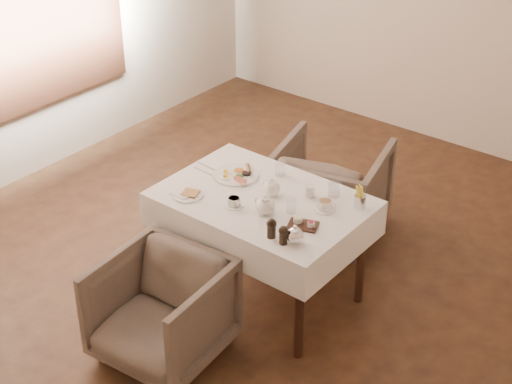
{
  "coord_description": "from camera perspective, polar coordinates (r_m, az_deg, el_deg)",
  "views": [
    {
      "loc": [
        2.87,
        -3.64,
        3.27
      ],
      "look_at": [
        0.31,
        -0.4,
        0.82
      ],
      "focal_mm": 55.0,
      "sensor_mm": 36.0,
      "label": 1
    }
  ],
  "objects": [
    {
      "name": "breakfast_plate",
      "position": [
        5.11,
        -1.43,
        1.31
      ],
      "size": [
        0.3,
        0.3,
        0.04
      ],
      "rotation": [
        0.0,
        0.0,
        0.36
      ],
      "color": "white",
      "rests_on": "table"
    },
    {
      "name": "teacup_far",
      "position": [
        4.75,
        5.03,
        -1.0
      ],
      "size": [
        0.13,
        0.13,
        0.06
      ],
      "rotation": [
        0.0,
        0.0,
        0.39
      ],
      "color": "white",
      "rests_on": "table"
    },
    {
      "name": "side_plate",
      "position": [
        4.91,
        -5.06,
        -0.17
      ],
      "size": [
        0.19,
        0.19,
        0.02
      ],
      "rotation": [
        0.0,
        0.0,
        0.12
      ],
      "color": "white",
      "rests_on": "table"
    },
    {
      "name": "armchair_near",
      "position": [
        4.69,
        -6.89,
        -8.6
      ],
      "size": [
        0.75,
        0.77,
        0.64
      ],
      "primitive_type": "imported",
      "rotation": [
        0.0,
        0.0,
        0.09
      ],
      "color": "brown",
      "rests_on": "ground"
    },
    {
      "name": "teapot_front",
      "position": [
        4.68,
        0.68,
        -0.92
      ],
      "size": [
        0.18,
        0.14,
        0.13
      ],
      "primitive_type": null,
      "rotation": [
        0.0,
        0.0,
        -0.1
      ],
      "color": "white",
      "rests_on": "table"
    },
    {
      "name": "pepper_mill_left",
      "position": [
        4.47,
        1.13,
        -2.64
      ],
      "size": [
        0.08,
        0.08,
        0.12
      ],
      "primitive_type": null,
      "rotation": [
        0.0,
        0.0,
        0.37
      ],
      "color": "black",
      "rests_on": "table"
    },
    {
      "name": "teacup_near",
      "position": [
        4.78,
        -1.62,
        -0.75
      ],
      "size": [
        0.12,
        0.12,
        0.06
      ],
      "rotation": [
        0.0,
        0.0,
        -0.36
      ],
      "color": "white",
      "rests_on": "table"
    },
    {
      "name": "pepper_mill_right",
      "position": [
        4.42,
        2.0,
        -3.14
      ],
      "size": [
        0.06,
        0.06,
        0.12
      ],
      "primitive_type": null,
      "rotation": [
        0.0,
        0.0,
        -0.03
      ],
      "color": "black",
      "rests_on": "table"
    },
    {
      "name": "condiment_board",
      "position": [
        4.6,
        3.44,
        -2.34
      ],
      "size": [
        0.2,
        0.17,
        0.04
      ],
      "rotation": [
        0.0,
        0.0,
        0.37
      ],
      "color": "black",
      "rests_on": "table"
    },
    {
      "name": "cutlery_knife",
      "position": [
        5.17,
        -3.83,
        1.49
      ],
      "size": [
        0.18,
        0.02,
        0.0
      ],
      "primitive_type": "cube",
      "rotation": [
        0.0,
        0.0,
        1.51
      ],
      "color": "silver",
      "rests_on": "table"
    },
    {
      "name": "fries_cup",
      "position": [
        4.78,
        7.58,
        -0.44
      ],
      "size": [
        0.07,
        0.07,
        0.16
      ],
      "rotation": [
        0.0,
        0.0,
        -0.03
      ],
      "color": "silver",
      "rests_on": "table"
    },
    {
      "name": "teapot_centre",
      "position": [
        4.87,
        1.16,
        0.36
      ],
      "size": [
        0.16,
        0.13,
        0.12
      ],
      "primitive_type": null,
      "rotation": [
        0.0,
        0.0,
        -0.14
      ],
      "color": "white",
      "rests_on": "table"
    },
    {
      "name": "silver_pot",
      "position": [
        4.42,
        2.86,
        -3.08
      ],
      "size": [
        0.12,
        0.09,
        0.12
      ],
      "primitive_type": null,
      "rotation": [
        0.0,
        0.0,
        0.0
      ],
      "color": "white",
      "rests_on": "table"
    },
    {
      "name": "table",
      "position": [
        4.94,
        0.48,
        -1.56
      ],
      "size": [
        1.28,
        0.88,
        0.75
      ],
      "color": "black",
      "rests_on": "ground"
    },
    {
      "name": "armchair_far",
      "position": [
        5.77,
        5.4,
        0.17
      ],
      "size": [
        0.93,
        0.95,
        0.71
      ],
      "primitive_type": "imported",
      "rotation": [
        0.0,
        0.0,
        3.39
      ],
      "color": "brown",
      "rests_on": "ground"
    },
    {
      "name": "glass_left",
      "position": [
        5.1,
        1.79,
        1.7
      ],
      "size": [
        0.08,
        0.08,
        0.09
      ],
      "primitive_type": "cylinder",
      "rotation": [
        0.0,
        0.0,
        -0.36
      ],
      "color": "silver",
      "rests_on": "table"
    },
    {
      "name": "glass_mid",
      "position": [
        4.71,
        2.58,
        -1.01
      ],
      "size": [
        0.08,
        0.08,
        0.09
      ],
      "primitive_type": "cylinder",
      "rotation": [
        0.0,
        0.0,
        0.32
      ],
      "color": "silver",
      "rests_on": "table"
    },
    {
      "name": "creamer",
      "position": [
        4.88,
        3.92,
        0.08
      ],
      "size": [
        0.07,
        0.07,
        0.07
      ],
      "primitive_type": "cylinder",
      "rotation": [
        0.0,
        0.0,
        0.13
      ],
      "color": "white",
      "rests_on": "table"
    },
    {
      "name": "glass_right",
      "position": [
        4.89,
        5.71,
        0.23
      ],
      "size": [
        0.09,
        0.09,
        0.1
      ],
      "primitive_type": "cylinder",
      "rotation": [
        0.0,
        0.0,
        -0.3
      ],
      "color": "silver",
      "rests_on": "table"
    },
    {
      "name": "cutlery_fork",
      "position": [
        5.23,
        -3.59,
        1.86
      ],
      "size": [
        0.18,
        0.03,
        0.0
      ],
      "primitive_type": "cube",
      "rotation": [
        0.0,
        0.0,
        1.48
      ],
      "color": "silver",
      "rests_on": "table"
    }
  ]
}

